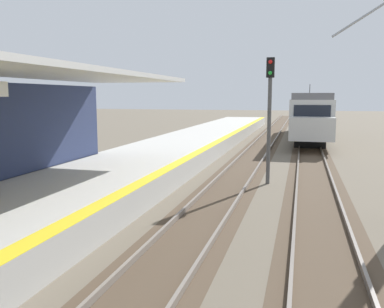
{
  "coord_description": "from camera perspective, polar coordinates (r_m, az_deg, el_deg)",
  "views": [
    {
      "loc": [
        4.67,
        1.65,
        3.65
      ],
      "look_at": [
        1.83,
        12.24,
        2.1
      ],
      "focal_mm": 38.28,
      "sensor_mm": 36.0,
      "label": 1
    }
  ],
  "objects": [
    {
      "name": "station_platform",
      "position": [
        16.36,
        -11.33,
        -3.39
      ],
      "size": [
        5.0,
        80.0,
        0.91
      ],
      "color": "#B7B5AD",
      "rests_on": "ground"
    },
    {
      "name": "track_pair_nearest_platform",
      "position": [
        18.9,
        6.31,
        -2.98
      ],
      "size": [
        2.34,
        120.0,
        0.16
      ],
      "color": "#4C3D2D",
      "rests_on": "ground"
    },
    {
      "name": "track_pair_middle",
      "position": [
        18.71,
        16.67,
        -3.39
      ],
      "size": [
        2.34,
        120.0,
        0.16
      ],
      "color": "#4C3D2D",
      "rests_on": "ground"
    },
    {
      "name": "approaching_train",
      "position": [
        36.41,
        16.06,
        5.43
      ],
      "size": [
        2.93,
        19.6,
        4.76
      ],
      "color": "silver",
      "rests_on": "ground"
    },
    {
      "name": "rail_signal_post",
      "position": [
        17.18,
        10.74,
        6.39
      ],
      "size": [
        0.32,
        0.34,
        5.2
      ],
      "color": "#4C4C4C",
      "rests_on": "ground"
    }
  ]
}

